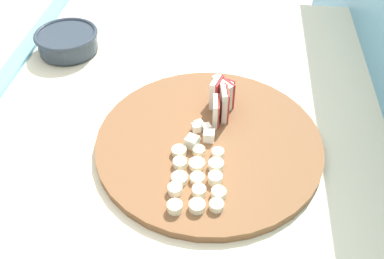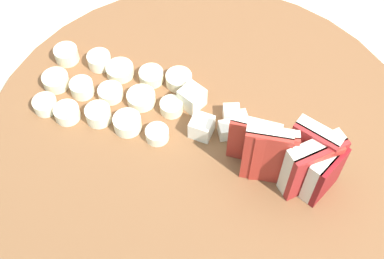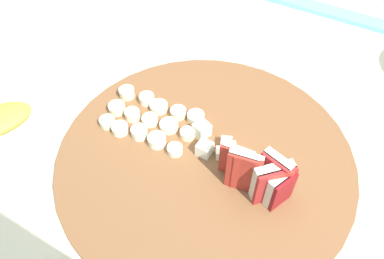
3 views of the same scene
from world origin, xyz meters
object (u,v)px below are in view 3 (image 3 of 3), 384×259
object	(u,v)px
banana_slice_rows	(150,119)
cutting_board	(205,157)
apple_wedge_fan	(262,177)
apple_dice_pile	(211,142)

from	to	relation	value
banana_slice_rows	cutting_board	bearing A→B (deg)	173.58
apple_wedge_fan	banana_slice_rows	size ratio (longest dim) A/B	0.67
cutting_board	banana_slice_rows	bearing A→B (deg)	-6.42
apple_dice_pile	banana_slice_rows	world-z (taller)	apple_dice_pile
apple_wedge_fan	banana_slice_rows	distance (m)	0.20
cutting_board	apple_dice_pile	bearing A→B (deg)	-91.48
apple_dice_pile	cutting_board	bearing A→B (deg)	88.52
cutting_board	banana_slice_rows	distance (m)	0.11
apple_wedge_fan	banana_slice_rows	world-z (taller)	apple_wedge_fan
cutting_board	apple_wedge_fan	xyz separation A→B (m)	(-0.09, 0.02, 0.04)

